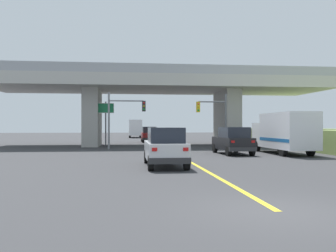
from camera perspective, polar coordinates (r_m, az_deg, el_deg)
name	(u,v)px	position (r m, az deg, el deg)	size (l,w,h in m)	color
ground	(161,145)	(39.89, -1.10, -3.03)	(160.00, 160.00, 0.00)	#353538
overpass_bridge	(161,92)	(40.02, -1.10, 5.36)	(35.60, 10.11, 8.06)	#B7B5AD
lane_divider_stripe	(186,160)	(22.96, 2.85, -5.24)	(0.20, 27.98, 0.01)	yellow
suv_lead	(165,147)	(18.95, -0.46, -3.28)	(1.97, 4.75, 2.02)	silver
suv_crossing	(233,141)	(27.66, 10.06, -2.26)	(2.12, 4.67, 2.02)	black
box_truck	(284,132)	(28.86, 17.61, -0.95)	(2.33, 7.46, 3.08)	silver
sedan_oncoming	(149,134)	(48.05, -2.94, -1.31)	(2.01, 4.61, 2.02)	maroon
traffic_signal_nearside	(215,114)	(33.68, 7.38, 1.80)	(2.82, 0.36, 5.06)	#56595E
traffic_signal_farside	(122,113)	(33.58, -7.15, 1.97)	(3.42, 0.36, 5.17)	slate
highway_sign	(106,113)	(37.38, -9.68, 1.94)	(1.66, 0.17, 4.57)	#56595E
semi_truck_distant	(135,128)	(67.73, -5.12, -0.37)	(2.33, 7.57, 3.24)	silver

